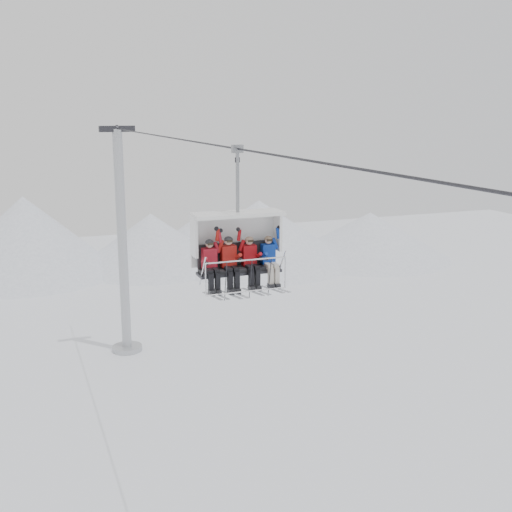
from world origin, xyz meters
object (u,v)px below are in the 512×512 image
object	(u,v)px
skier_far_right	(270,259)
chairlift_carrier	(236,241)
lift_tower_right	(123,258)
skier_center_left	(230,261)
skier_far_left	(211,264)
skier_center_right	(250,260)

from	to	relation	value
skier_far_right	chairlift_carrier	bearing A→B (deg)	160.31
lift_tower_right	skier_center_left	distance (m)	21.22
skier_far_left	skier_center_right	xyz separation A→B (m)	(1.17, 0.00, 0.00)
chairlift_carrier	skier_far_left	world-z (taller)	chairlift_carrier
skier_far_left	skier_far_right	bearing A→B (deg)	-0.10
lift_tower_right	skier_center_left	world-z (taller)	lift_tower_right
skier_far_right	skier_center_right	bearing A→B (deg)	179.70
skier_center_left	skier_center_right	world-z (taller)	skier_center_left
lift_tower_right	skier_center_left	xyz separation A→B (m)	(-0.31, -20.75, 4.44)
chairlift_carrier	skier_far_left	xyz separation A→B (m)	(-0.87, -0.31, -0.52)
lift_tower_right	skier_far_right	world-z (taller)	lift_tower_right
lift_tower_right	skier_center_right	world-z (taller)	lift_tower_right
chairlift_carrier	skier_center_right	bearing A→B (deg)	-46.09
chairlift_carrier	skier_center_right	size ratio (longest dim) A/B	2.36
lift_tower_right	skier_far_left	bearing A→B (deg)	-92.39
skier_center_left	skier_far_right	xyz separation A→B (m)	(1.20, -0.01, -0.03)
skier_far_right	skier_center_left	bearing A→B (deg)	179.57
lift_tower_right	skier_center_right	distance (m)	21.23
chairlift_carrier	skier_far_right	xyz separation A→B (m)	(0.89, -0.32, -0.53)
skier_center_left	chairlift_carrier	bearing A→B (deg)	44.64
skier_center_right	skier_center_left	bearing A→B (deg)	179.44
skier_center_right	chairlift_carrier	bearing A→B (deg)	133.91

